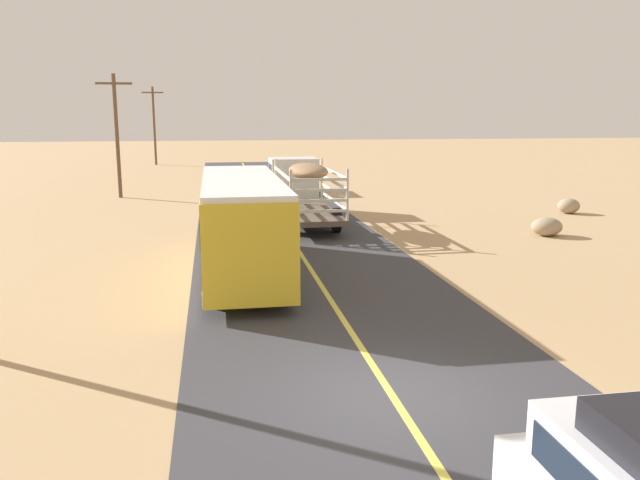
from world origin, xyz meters
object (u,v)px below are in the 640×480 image
object	(u,v)px
power_pole_mid	(117,132)
livestock_truck	(299,183)
car_far	(292,176)
bus	(242,223)
power_pole_far	(154,123)
boulder_near_shoulder	(547,227)
boulder_far_horizon	(569,206)

from	to	relation	value
power_pole_mid	livestock_truck	bearing A→B (deg)	-43.73
car_far	power_pole_mid	size ratio (longest dim) A/B	0.60
bus	car_far	size ratio (longest dim) A/B	2.16
bus	power_pole_far	xyz separation A→B (m)	(-6.77, 48.37, 2.58)
bus	boulder_near_shoulder	xyz separation A→B (m)	(13.51, 4.60, -1.34)
power_pole_far	boulder_near_shoulder	distance (m)	48.40
boulder_near_shoulder	power_pole_mid	bearing A→B (deg)	140.66
bus	boulder_near_shoulder	world-z (taller)	bus
power_pole_mid	boulder_near_shoulder	size ratio (longest dim) A/B	5.70
livestock_truck	power_pole_mid	bearing A→B (deg)	136.27
car_far	boulder_far_horizon	distance (m)	18.25
car_far	power_pole_mid	xyz separation A→B (m)	(-11.30, -1.41, 3.07)
livestock_truck	power_pole_far	bearing A→B (deg)	105.48
bus	car_far	distance (m)	23.10
car_far	power_pole_mid	bearing A→B (deg)	-172.89
car_far	boulder_far_horizon	bearing A→B (deg)	-42.54
car_far	power_pole_far	world-z (taller)	power_pole_far
power_pole_far	boulder_near_shoulder	xyz separation A→B (m)	(20.28, -43.77, -3.92)
bus	power_pole_mid	size ratio (longest dim) A/B	1.29
power_pole_far	boulder_far_horizon	distance (m)	45.56
power_pole_mid	boulder_far_horizon	bearing A→B (deg)	-23.82
livestock_truck	power_pole_mid	world-z (taller)	power_pole_mid
livestock_truck	bus	size ratio (longest dim) A/B	0.97
power_pole_mid	power_pole_far	bearing A→B (deg)	90.00
bus	boulder_near_shoulder	bearing A→B (deg)	18.82
power_pole_mid	boulder_far_horizon	size ratio (longest dim) A/B	6.61
boulder_far_horizon	boulder_near_shoulder	bearing A→B (deg)	-127.98
power_pole_far	boulder_near_shoulder	world-z (taller)	power_pole_far
bus	power_pole_far	distance (m)	48.91
livestock_truck	car_far	xyz separation A→B (m)	(1.08, 11.19, -0.70)
power_pole_far	boulder_far_horizon	world-z (taller)	power_pole_far
power_pole_mid	power_pole_far	world-z (taller)	power_pole_far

